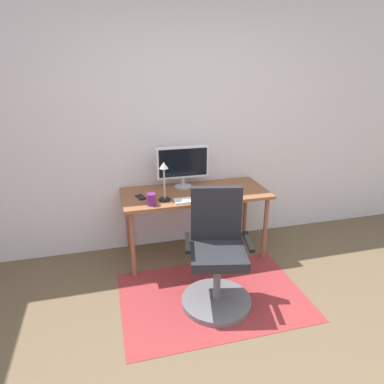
{
  "coord_description": "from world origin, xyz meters",
  "views": [
    {
      "loc": [
        -0.84,
        -1.28,
        1.91
      ],
      "look_at": [
        -0.09,
        1.56,
        0.81
      ],
      "focal_mm": 31.82,
      "sensor_mm": 36.0,
      "label": 1
    }
  ],
  "objects_px": {
    "monitor": "(183,164)",
    "desk": "(195,199)",
    "keyboard": "(197,200)",
    "coffee_cup": "(151,199)",
    "cell_phone": "(141,197)",
    "computer_mouse": "(227,197)",
    "office_chair": "(217,262)",
    "desk_lamp": "(164,177)"
  },
  "relations": [
    {
      "from": "monitor",
      "to": "desk",
      "type": "bearing_deg",
      "value": -64.52
    },
    {
      "from": "keyboard",
      "to": "coffee_cup",
      "type": "relative_size",
      "value": 3.95
    },
    {
      "from": "monitor",
      "to": "coffee_cup",
      "type": "xyz_separation_m",
      "value": [
        -0.39,
        -0.4,
        -0.2
      ]
    },
    {
      "from": "monitor",
      "to": "cell_phone",
      "type": "xyz_separation_m",
      "value": [
        -0.47,
        -0.19,
        -0.25
      ]
    },
    {
      "from": "computer_mouse",
      "to": "coffee_cup",
      "type": "xyz_separation_m",
      "value": [
        -0.72,
        0.03,
        0.04
      ]
    },
    {
      "from": "keyboard",
      "to": "office_chair",
      "type": "xyz_separation_m",
      "value": [
        0.01,
        -0.57,
        -0.34
      ]
    },
    {
      "from": "monitor",
      "to": "office_chair",
      "type": "bearing_deg",
      "value": -86.87
    },
    {
      "from": "desk",
      "to": "keyboard",
      "type": "bearing_deg",
      "value": -101.63
    },
    {
      "from": "coffee_cup",
      "to": "monitor",
      "type": "bearing_deg",
      "value": 45.59
    },
    {
      "from": "monitor",
      "to": "keyboard",
      "type": "xyz_separation_m",
      "value": [
        0.04,
        -0.4,
        -0.24
      ]
    },
    {
      "from": "cell_phone",
      "to": "desk",
      "type": "bearing_deg",
      "value": -12.74
    },
    {
      "from": "computer_mouse",
      "to": "monitor",
      "type": "bearing_deg",
      "value": 127.36
    },
    {
      "from": "keyboard",
      "to": "coffee_cup",
      "type": "height_order",
      "value": "coffee_cup"
    },
    {
      "from": "monitor",
      "to": "cell_phone",
      "type": "bearing_deg",
      "value": -157.63
    },
    {
      "from": "cell_phone",
      "to": "desk_lamp",
      "type": "distance_m",
      "value": 0.34
    },
    {
      "from": "desk",
      "to": "monitor",
      "type": "distance_m",
      "value": 0.38
    },
    {
      "from": "desk",
      "to": "monitor",
      "type": "bearing_deg",
      "value": 115.48
    },
    {
      "from": "computer_mouse",
      "to": "keyboard",
      "type": "bearing_deg",
      "value": 174.27
    },
    {
      "from": "desk",
      "to": "computer_mouse",
      "type": "distance_m",
      "value": 0.36
    },
    {
      "from": "desk_lamp",
      "to": "computer_mouse",
      "type": "bearing_deg",
      "value": -10.88
    },
    {
      "from": "cell_phone",
      "to": "desk_lamp",
      "type": "xyz_separation_m",
      "value": [
        0.21,
        -0.12,
        0.23
      ]
    },
    {
      "from": "desk_lamp",
      "to": "office_chair",
      "type": "distance_m",
      "value": 0.92
    },
    {
      "from": "desk_lamp",
      "to": "keyboard",
      "type": "bearing_deg",
      "value": -15.79
    },
    {
      "from": "desk",
      "to": "office_chair",
      "type": "height_order",
      "value": "office_chair"
    },
    {
      "from": "cell_phone",
      "to": "office_chair",
      "type": "relative_size",
      "value": 0.14
    },
    {
      "from": "office_chair",
      "to": "monitor",
      "type": "bearing_deg",
      "value": 105.94
    },
    {
      "from": "desk",
      "to": "keyboard",
      "type": "xyz_separation_m",
      "value": [
        -0.05,
        -0.22,
        0.08
      ]
    },
    {
      "from": "coffee_cup",
      "to": "desk_lamp",
      "type": "distance_m",
      "value": 0.24
    },
    {
      "from": "cell_phone",
      "to": "office_chair",
      "type": "height_order",
      "value": "office_chair"
    },
    {
      "from": "monitor",
      "to": "computer_mouse",
      "type": "bearing_deg",
      "value": -52.64
    },
    {
      "from": "coffee_cup",
      "to": "office_chair",
      "type": "relative_size",
      "value": 0.11
    },
    {
      "from": "keyboard",
      "to": "cell_phone",
      "type": "distance_m",
      "value": 0.54
    },
    {
      "from": "keyboard",
      "to": "computer_mouse",
      "type": "height_order",
      "value": "computer_mouse"
    },
    {
      "from": "coffee_cup",
      "to": "desk",
      "type": "bearing_deg",
      "value": 25.12
    },
    {
      "from": "computer_mouse",
      "to": "coffee_cup",
      "type": "height_order",
      "value": "coffee_cup"
    },
    {
      "from": "coffee_cup",
      "to": "cell_phone",
      "type": "height_order",
      "value": "coffee_cup"
    },
    {
      "from": "monitor",
      "to": "keyboard",
      "type": "relative_size",
      "value": 1.26
    },
    {
      "from": "desk",
      "to": "keyboard",
      "type": "height_order",
      "value": "keyboard"
    },
    {
      "from": "monitor",
      "to": "desk_lamp",
      "type": "distance_m",
      "value": 0.41
    },
    {
      "from": "cell_phone",
      "to": "coffee_cup",
      "type": "bearing_deg",
      "value": -84.69
    },
    {
      "from": "monitor",
      "to": "coffee_cup",
      "type": "bearing_deg",
      "value": -134.41
    },
    {
      "from": "desk",
      "to": "keyboard",
      "type": "relative_size",
      "value": 3.41
    }
  ]
}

